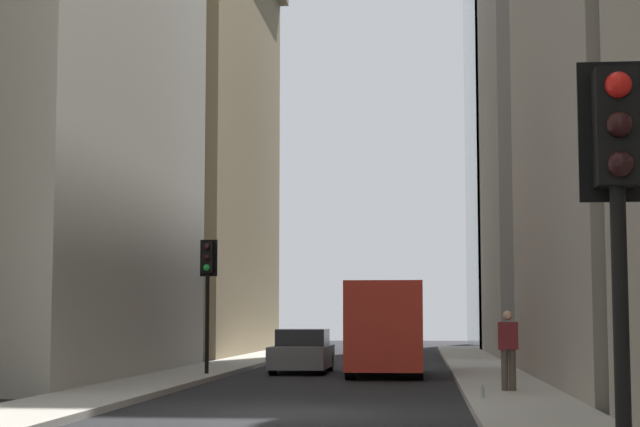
{
  "coord_description": "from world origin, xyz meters",
  "views": [
    {
      "loc": [
        -20.34,
        -2.51,
        1.75
      ],
      "look_at": [
        11.29,
        0.48,
        4.86
      ],
      "focal_mm": 60.56,
      "sensor_mm": 36.0,
      "label": 1
    }
  ],
  "objects_px": {
    "traffic_light_midblock": "(208,275)",
    "pedestrian": "(508,347)",
    "delivery_truck": "(387,328)",
    "hatchback_grey": "(302,352)",
    "traffic_light_foreground": "(617,182)",
    "discarded_bottle": "(483,393)"
  },
  "relations": [
    {
      "from": "traffic_light_midblock",
      "to": "pedestrian",
      "type": "height_order",
      "value": "traffic_light_midblock"
    },
    {
      "from": "hatchback_grey",
      "to": "traffic_light_midblock",
      "type": "bearing_deg",
      "value": 145.25
    },
    {
      "from": "traffic_light_midblock",
      "to": "pedestrian",
      "type": "xyz_separation_m",
      "value": [
        -6.85,
        -8.29,
        -1.94
      ]
    },
    {
      "from": "hatchback_grey",
      "to": "pedestrian",
      "type": "distance_m",
      "value": 11.93
    },
    {
      "from": "delivery_truck",
      "to": "traffic_light_midblock",
      "type": "xyz_separation_m",
      "value": [
        -2.04,
        5.26,
        1.6
      ]
    },
    {
      "from": "discarded_bottle",
      "to": "delivery_truck",
      "type": "bearing_deg",
      "value": 11.63
    },
    {
      "from": "pedestrian",
      "to": "traffic_light_foreground",
      "type": "bearing_deg",
      "value": 178.46
    },
    {
      "from": "delivery_truck",
      "to": "traffic_light_foreground",
      "type": "bearing_deg",
      "value": -174.19
    },
    {
      "from": "traffic_light_foreground",
      "to": "discarded_bottle",
      "type": "xyz_separation_m",
      "value": [
        14.16,
        0.27,
        -2.53
      ]
    },
    {
      "from": "pedestrian",
      "to": "discarded_bottle",
      "type": "xyz_separation_m",
      "value": [
        -2.38,
        0.71,
        -0.88
      ]
    },
    {
      "from": "delivery_truck",
      "to": "hatchback_grey",
      "type": "bearing_deg",
      "value": 61.89
    },
    {
      "from": "traffic_light_foreground",
      "to": "pedestrian",
      "type": "distance_m",
      "value": 16.63
    },
    {
      "from": "hatchback_grey",
      "to": "discarded_bottle",
      "type": "relative_size",
      "value": 15.93
    },
    {
      "from": "delivery_truck",
      "to": "discarded_bottle",
      "type": "relative_size",
      "value": 23.93
    },
    {
      "from": "traffic_light_midblock",
      "to": "traffic_light_foreground",
      "type": "bearing_deg",
      "value": -161.46
    },
    {
      "from": "hatchback_grey",
      "to": "discarded_bottle",
      "type": "bearing_deg",
      "value": -158.16
    },
    {
      "from": "traffic_light_midblock",
      "to": "hatchback_grey",
      "type": "bearing_deg",
      "value": -34.75
    },
    {
      "from": "hatchback_grey",
      "to": "traffic_light_midblock",
      "type": "relative_size",
      "value": 1.08
    },
    {
      "from": "traffic_light_foreground",
      "to": "traffic_light_midblock",
      "type": "bearing_deg",
      "value": 18.54
    },
    {
      "from": "delivery_truck",
      "to": "hatchback_grey",
      "type": "height_order",
      "value": "delivery_truck"
    },
    {
      "from": "traffic_light_foreground",
      "to": "delivery_truck",
      "type": "bearing_deg",
      "value": 5.81
    },
    {
      "from": "traffic_light_foreground",
      "to": "pedestrian",
      "type": "bearing_deg",
      "value": -1.54
    }
  ]
}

